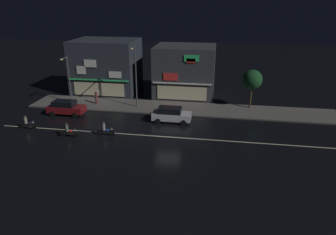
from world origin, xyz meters
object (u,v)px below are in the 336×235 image
at_px(parked_car_near_kerb, 66,107).
at_px(parked_car_trailing, 171,114).
at_px(pedestrian_on_sidewalk, 96,97).
at_px(streetlamp_mid, 135,72).
at_px(motorcycle_opposite_lane, 27,123).
at_px(streetlamp_west, 68,76).
at_px(motorcycle_following, 68,131).
at_px(motorcycle_lead, 105,130).
at_px(traffic_cone, 151,113).

bearing_deg(parked_car_near_kerb, parked_car_trailing, 178.67).
distance_m(pedestrian_on_sidewalk, parked_car_trailing, 11.33).
relative_size(streetlamp_mid, parked_car_near_kerb, 1.77).
height_order(streetlamp_mid, motorcycle_opposite_lane, streetlamp_mid).
bearing_deg(motorcycle_opposite_lane, parked_car_trailing, -156.61).
distance_m(streetlamp_west, motorcycle_following, 11.13).
relative_size(streetlamp_mid, pedestrian_on_sidewalk, 4.32).
height_order(streetlamp_west, motorcycle_opposite_lane, streetlamp_west).
bearing_deg(motorcycle_lead, streetlamp_west, -43.73).
relative_size(streetlamp_mid, traffic_cone, 13.82).
bearing_deg(pedestrian_on_sidewalk, streetlamp_west, 120.18).
bearing_deg(streetlamp_west, motorcycle_following, -65.61).
height_order(streetlamp_mid, motorcycle_lead, streetlamp_mid).
distance_m(parked_car_near_kerb, motorcycle_opposite_lane, 5.21).
height_order(motorcycle_opposite_lane, traffic_cone, motorcycle_opposite_lane).
relative_size(streetlamp_mid, motorcycle_opposite_lane, 4.00).
bearing_deg(motorcycle_lead, parked_car_trailing, -136.85).
bearing_deg(parked_car_trailing, parked_car_near_kerb, 178.67).
bearing_deg(parked_car_trailing, motorcycle_following, -149.06).
xyz_separation_m(motorcycle_opposite_lane, traffic_cone, (12.05, 5.95, -0.36)).
xyz_separation_m(streetlamp_mid, motorcycle_lead, (-0.99, -8.68, -3.96)).
xyz_separation_m(parked_car_trailing, motorcycle_opposite_lane, (-14.74, -4.48, -0.24)).
xyz_separation_m(parked_car_near_kerb, traffic_cone, (9.99, 1.18, -0.59)).
xyz_separation_m(streetlamp_mid, parked_car_near_kerb, (-7.66, -3.57, -3.72)).
height_order(streetlamp_mid, parked_car_trailing, streetlamp_mid).
height_order(streetlamp_west, pedestrian_on_sidewalk, streetlamp_west).
height_order(parked_car_trailing, motorcycle_opposite_lane, parked_car_trailing).
xyz_separation_m(streetlamp_west, motorcycle_following, (4.40, -9.72, -3.16)).
height_order(parked_car_near_kerb, motorcycle_lead, parked_car_near_kerb).
relative_size(streetlamp_west, motorcycle_opposite_lane, 3.19).
xyz_separation_m(motorcycle_lead, motorcycle_following, (-3.50, -0.89, 0.00)).
relative_size(parked_car_near_kerb, motorcycle_following, 2.26).
height_order(pedestrian_on_sidewalk, motorcycle_opposite_lane, pedestrian_on_sidewalk).
bearing_deg(pedestrian_on_sidewalk, parked_car_trailing, -87.62).
xyz_separation_m(streetlamp_mid, traffic_cone, (2.33, -2.39, -4.31)).
relative_size(motorcycle_following, traffic_cone, 3.45).
xyz_separation_m(streetlamp_mid, pedestrian_on_sidewalk, (-5.45, 0.47, -3.63)).
bearing_deg(motorcycle_opposite_lane, streetlamp_west, -89.10).
bearing_deg(streetlamp_mid, parked_car_near_kerb, -155.03).
distance_m(streetlamp_mid, pedestrian_on_sidewalk, 6.57).
height_order(motorcycle_lead, traffic_cone, motorcycle_lead).
bearing_deg(motorcycle_following, streetlamp_mid, -116.15).
bearing_deg(streetlamp_mid, motorcycle_lead, -96.51).
distance_m(streetlamp_west, motorcycle_lead, 12.27).
bearing_deg(streetlamp_west, parked_car_near_kerb, -71.65).
bearing_deg(streetlamp_mid, motorcycle_following, -115.16).
distance_m(pedestrian_on_sidewalk, motorcycle_opposite_lane, 9.80).
height_order(motorcycle_lead, motorcycle_opposite_lane, same).
bearing_deg(parked_car_near_kerb, motorcycle_lead, 142.55).
bearing_deg(parked_car_near_kerb, motorcycle_following, 117.87).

